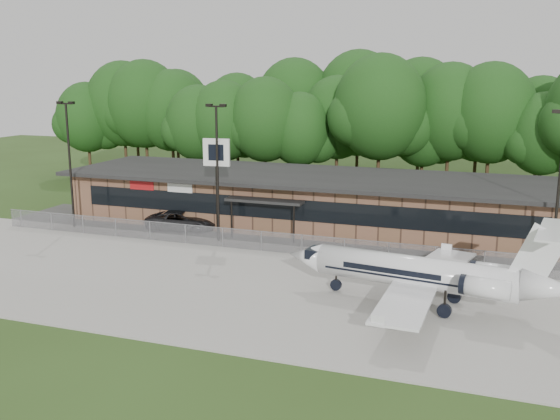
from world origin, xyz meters
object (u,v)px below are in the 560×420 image
at_px(suv, 182,221).
at_px(pole_sign, 217,163).
at_px(terminal, 311,199).
at_px(business_jet, 425,274).

bearing_deg(suv, pole_sign, -125.80).
bearing_deg(pole_sign, terminal, 48.93).
relative_size(business_jet, suv, 2.71).
xyz_separation_m(business_jet, suv, (-20.41, 10.81, -1.06)).
height_order(terminal, pole_sign, pole_sign).
distance_m(terminal, pole_sign, 9.58).
bearing_deg(suv, terminal, -71.52).
relative_size(terminal, business_jet, 2.67).
xyz_separation_m(terminal, pole_sign, (-5.18, -7.14, 3.72)).
bearing_deg(terminal, business_jet, -55.29).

